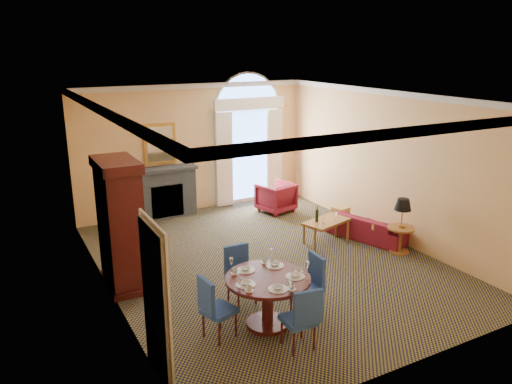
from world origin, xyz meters
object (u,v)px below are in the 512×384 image
armoire (121,227)px  side_table (402,219)px  sofa (368,227)px  coffee_table (326,223)px  armchair (276,197)px  dining_table (268,290)px

armoire → side_table: size_ratio=2.02×
sofa → coffee_table: 1.03m
armchair → coffee_table: 2.36m
armoire → armchair: 5.02m
coffee_table → dining_table: bearing=-156.1°
sofa → coffee_table: coffee_table is taller
armoire → sofa: bearing=-3.3°
armchair → side_table: bearing=90.6°
armchair → side_table: 3.61m
sofa → side_table: 1.04m
armchair → sofa: bearing=94.4°
sofa → side_table: bearing=164.8°
armoire → coffee_table: bearing=-1.4°
side_table → coffee_table: bearing=132.8°
side_table → sofa: bearing=93.1°
dining_table → side_table: size_ratio=1.13×
armoire → coffee_table: armoire is taller
dining_table → coffee_table: size_ratio=1.14×
dining_table → coffee_table: 3.54m
dining_table → side_table: (3.76, 1.14, 0.13)m
dining_table → armchair: bearing=58.2°
armoire → side_table: bearing=-13.0°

